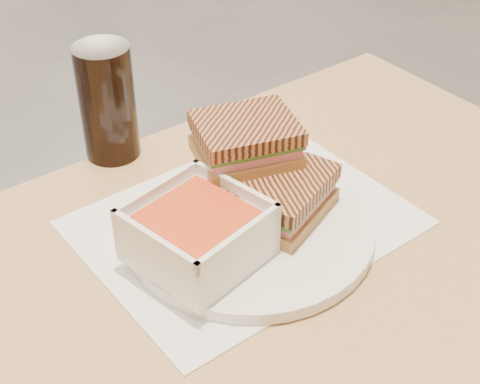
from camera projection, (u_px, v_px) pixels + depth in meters
tray_liner at (245, 223)px, 0.85m from camera, size 0.38×0.29×0.00m
plate at (250, 228)px, 0.83m from camera, size 0.29×0.29×0.02m
soup_bowl at (198, 235)px, 0.76m from camera, size 0.15×0.15×0.07m
panini_lower at (280, 195)px, 0.83m from camera, size 0.15×0.14×0.05m
panini_upper at (246, 140)px, 0.83m from camera, size 0.14×0.13×0.05m
cola_glass at (107, 102)px, 0.93m from camera, size 0.07×0.07×0.16m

